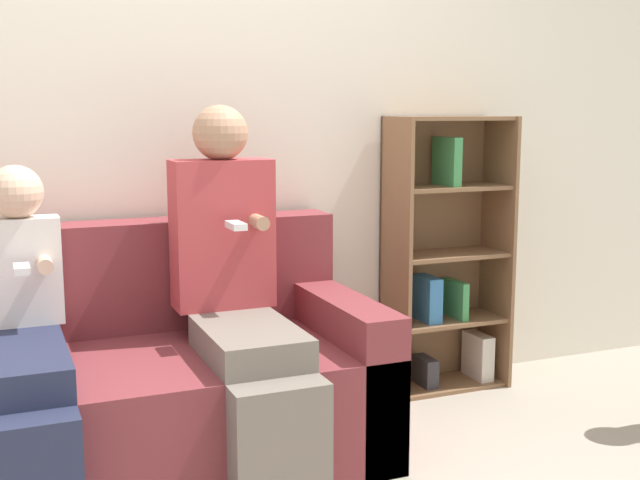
# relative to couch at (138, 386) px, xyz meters

# --- Properties ---
(back_wall) EXTENTS (10.00, 0.06, 2.55)m
(back_wall) POSITION_rel_couch_xyz_m (0.19, 0.47, 0.98)
(back_wall) COLOR silver
(back_wall) RESTS_ON ground_plane
(couch) EXTENTS (1.71, 0.88, 0.85)m
(couch) POSITION_rel_couch_xyz_m (0.00, 0.00, 0.00)
(couch) COLOR maroon
(couch) RESTS_ON ground_plane
(adult_seated) EXTENTS (0.37, 0.80, 1.30)m
(adult_seated) POSITION_rel_couch_xyz_m (0.35, -0.11, 0.37)
(adult_seated) COLOR #70665B
(adult_seated) RESTS_ON ground_plane
(child_seated) EXTENTS (0.27, 0.81, 1.09)m
(child_seated) POSITION_rel_couch_xyz_m (-0.37, -0.16, 0.26)
(child_seated) COLOR #232842
(child_seated) RESTS_ON ground_plane
(bookshelf) EXTENTS (0.55, 0.28, 1.25)m
(bookshelf) POSITION_rel_couch_xyz_m (1.47, 0.32, 0.29)
(bookshelf) COLOR brown
(bookshelf) RESTS_ON ground_plane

